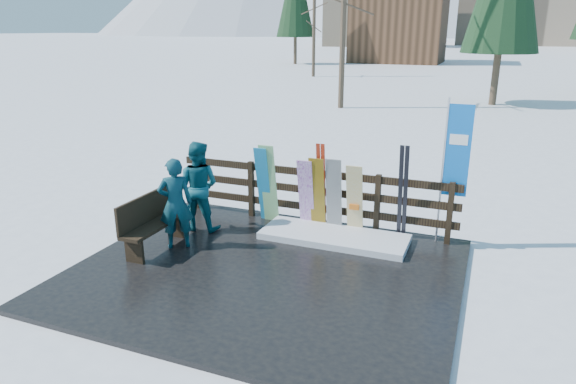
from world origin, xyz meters
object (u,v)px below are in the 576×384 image
at_px(snowboard_5, 355,200).
at_px(rental_flag, 454,156).
at_px(bench, 151,221).
at_px(snowboard_1, 269,184).
at_px(snowboard_2, 317,194).
at_px(snowboard_3, 306,194).
at_px(snowboard_0, 263,185).
at_px(snowboard_4, 334,196).
at_px(person_back, 198,186).
at_px(person_front, 176,203).

height_order(snowboard_5, rental_flag, rental_flag).
bearing_deg(bench, rental_flag, 24.71).
relative_size(snowboard_1, snowboard_2, 1.11).
height_order(snowboard_2, snowboard_3, snowboard_2).
bearing_deg(snowboard_2, bench, -141.17).
distance_m(bench, snowboard_0, 2.32).
bearing_deg(snowboard_3, rental_flag, 5.92).
relative_size(snowboard_4, snowboard_5, 1.04).
distance_m(snowboard_0, snowboard_3, 0.90).
distance_m(snowboard_3, person_back, 2.06).
distance_m(snowboard_5, person_back, 2.96).
relative_size(snowboard_4, person_front, 0.90).
distance_m(snowboard_3, snowboard_4, 0.55).
bearing_deg(snowboard_2, person_back, -159.21).
bearing_deg(rental_flag, snowboard_3, -174.08).
bearing_deg(person_front, snowboard_5, 175.06).
bearing_deg(snowboard_4, rental_flag, 7.50).
bearing_deg(snowboard_0, snowboard_5, -0.00).
relative_size(snowboard_0, snowboard_1, 0.97).
height_order(bench, snowboard_5, snowboard_5).
bearing_deg(snowboard_3, person_back, -156.96).
xyz_separation_m(bench, snowboard_2, (2.39, 1.92, 0.20)).
distance_m(snowboard_2, snowboard_5, 0.73).
bearing_deg(bench, snowboard_4, 35.30).
height_order(bench, person_back, person_back).
bearing_deg(snowboard_2, person_front, -139.95).
bearing_deg(snowboard_0, snowboard_1, -0.00).
relative_size(snowboard_0, person_front, 0.97).
xyz_separation_m(snowboard_0, person_front, (-0.90, -1.70, 0.04)).
bearing_deg(person_back, snowboard_4, -168.91).
xyz_separation_m(snowboard_3, rental_flag, (2.60, 0.27, 0.92)).
xyz_separation_m(rental_flag, person_back, (-4.49, -1.07, -0.75)).
height_order(snowboard_1, snowboard_5, snowboard_1).
distance_m(snowboard_0, rental_flag, 3.60).
bearing_deg(snowboard_3, snowboard_0, 180.00).
relative_size(snowboard_2, person_back, 0.84).
height_order(snowboard_3, snowboard_4, snowboard_4).
height_order(snowboard_0, person_back, person_back).
distance_m(snowboard_5, person_front, 3.23).
bearing_deg(person_back, snowboard_2, -166.32).
height_order(snowboard_3, person_front, person_front).
bearing_deg(snowboard_4, person_back, -161.80).
height_order(snowboard_5, person_back, person_back).
xyz_separation_m(bench, person_front, (0.37, 0.22, 0.29)).
bearing_deg(person_back, rental_flag, -173.68).
height_order(rental_flag, person_back, rental_flag).
bearing_deg(snowboard_1, snowboard_2, 0.00).
bearing_deg(person_front, snowboard_1, -157.63).
bearing_deg(snowboard_0, person_back, -141.13).
bearing_deg(rental_flag, snowboard_5, -170.71).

